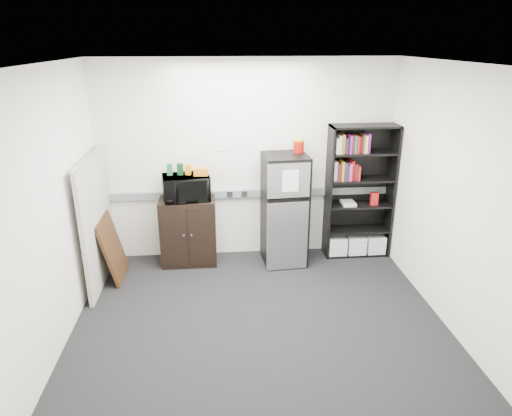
# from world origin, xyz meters

# --- Properties ---
(floor) EXTENTS (4.00, 4.00, 0.00)m
(floor) POSITION_xyz_m (0.00, 0.00, 0.00)
(floor) COLOR black
(floor) RESTS_ON ground
(wall_back) EXTENTS (4.00, 0.02, 2.70)m
(wall_back) POSITION_xyz_m (0.00, 1.75, 1.35)
(wall_back) COLOR white
(wall_back) RESTS_ON floor
(wall_right) EXTENTS (0.02, 3.50, 2.70)m
(wall_right) POSITION_xyz_m (2.00, 0.00, 1.35)
(wall_right) COLOR white
(wall_right) RESTS_ON floor
(wall_left) EXTENTS (0.02, 3.50, 2.70)m
(wall_left) POSITION_xyz_m (-2.00, 0.00, 1.35)
(wall_left) COLOR white
(wall_left) RESTS_ON floor
(ceiling) EXTENTS (4.00, 3.50, 0.02)m
(ceiling) POSITION_xyz_m (0.00, 0.00, 2.70)
(ceiling) COLOR white
(ceiling) RESTS_ON wall_back
(electrical_raceway) EXTENTS (3.92, 0.05, 0.10)m
(electrical_raceway) POSITION_xyz_m (0.00, 1.72, 0.90)
(electrical_raceway) COLOR gray
(electrical_raceway) RESTS_ON wall_back
(wall_note) EXTENTS (0.14, 0.00, 0.10)m
(wall_note) POSITION_xyz_m (-0.35, 1.74, 1.55)
(wall_note) COLOR white
(wall_note) RESTS_ON wall_back
(bookshelf) EXTENTS (0.90, 0.34, 1.85)m
(bookshelf) POSITION_xyz_m (1.53, 1.57, 0.91)
(bookshelf) COLOR black
(bookshelf) RESTS_ON floor
(cubicle_partition) EXTENTS (0.06, 1.30, 1.62)m
(cubicle_partition) POSITION_xyz_m (-1.90, 1.08, 0.81)
(cubicle_partition) COLOR #A7A394
(cubicle_partition) RESTS_ON floor
(cabinet) EXTENTS (0.74, 0.49, 0.92)m
(cabinet) POSITION_xyz_m (-0.82, 1.50, 0.46)
(cabinet) COLOR black
(cabinet) RESTS_ON floor
(microwave) EXTENTS (0.65, 0.49, 0.33)m
(microwave) POSITION_xyz_m (-0.82, 1.48, 1.08)
(microwave) COLOR black
(microwave) RESTS_ON cabinet
(snack_box_a) EXTENTS (0.07, 0.05, 0.15)m
(snack_box_a) POSITION_xyz_m (-1.02, 1.52, 1.32)
(snack_box_a) COLOR #1B5F30
(snack_box_a) RESTS_ON microwave
(snack_box_b) EXTENTS (0.08, 0.07, 0.15)m
(snack_box_b) POSITION_xyz_m (-0.89, 1.52, 1.32)
(snack_box_b) COLOR #0C3918
(snack_box_b) RESTS_ON microwave
(snack_box_c) EXTENTS (0.08, 0.07, 0.14)m
(snack_box_c) POSITION_xyz_m (-0.79, 1.52, 1.32)
(snack_box_c) COLOR orange
(snack_box_c) RESTS_ON microwave
(snack_bag) EXTENTS (0.19, 0.12, 0.10)m
(snack_bag) POSITION_xyz_m (-0.62, 1.47, 1.30)
(snack_bag) COLOR orange
(snack_bag) RESTS_ON microwave
(refrigerator) EXTENTS (0.60, 0.63, 1.51)m
(refrigerator) POSITION_xyz_m (0.47, 1.42, 0.75)
(refrigerator) COLOR black
(refrigerator) RESTS_ON floor
(coffee_can) EXTENTS (0.14, 0.14, 0.19)m
(coffee_can) POSITION_xyz_m (0.66, 1.55, 1.60)
(coffee_can) COLOR #9B1107
(coffee_can) RESTS_ON refrigerator
(framed_poster) EXTENTS (0.23, 0.65, 0.82)m
(framed_poster) POSITION_xyz_m (-1.77, 1.15, 0.42)
(framed_poster) COLOR #311F0D
(framed_poster) RESTS_ON floor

